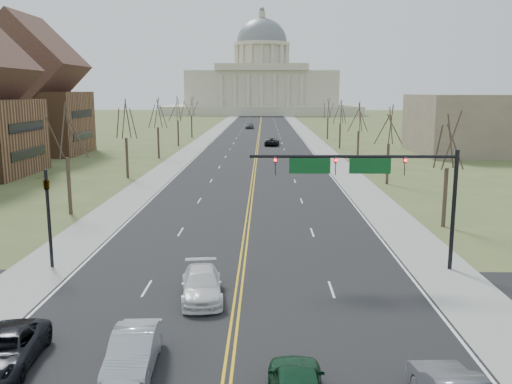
{
  "coord_description": "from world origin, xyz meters",
  "views": [
    {
      "loc": [
        1.36,
        -17.76,
        10.49
      ],
      "look_at": [
        0.73,
        22.61,
        3.0
      ],
      "focal_mm": 38.0,
      "sensor_mm": 36.0,
      "label": 1
    }
  ],
  "objects_px": {
    "signal_mast": "(369,174)",
    "car_far_nb": "(272,142)",
    "car_far_sb": "(250,126)",
    "car_sb_inner_lead": "(133,351)",
    "car_sb_inner_second": "(202,285)",
    "car_sb_outer_lead": "(5,350)",
    "signal_left": "(48,208)"
  },
  "relations": [
    {
      "from": "signal_mast",
      "to": "car_far_nb",
      "type": "relative_size",
      "value": 2.21
    },
    {
      "from": "signal_mast",
      "to": "car_far_sb",
      "type": "height_order",
      "value": "signal_mast"
    },
    {
      "from": "car_sb_outer_lead",
      "to": "signal_mast",
      "type": "bearing_deg",
      "value": 32.28
    },
    {
      "from": "signal_left",
      "to": "car_sb_outer_lead",
      "type": "xyz_separation_m",
      "value": [
        2.89,
        -12.05,
        -3.01
      ]
    },
    {
      "from": "signal_mast",
      "to": "car_sb_inner_lead",
      "type": "xyz_separation_m",
      "value": [
        -11.05,
        -12.21,
        -4.98
      ]
    },
    {
      "from": "signal_left",
      "to": "car_sb_inner_lead",
      "type": "bearing_deg",
      "value": -57.12
    },
    {
      "from": "signal_mast",
      "to": "car_sb_outer_lead",
      "type": "height_order",
      "value": "signal_mast"
    },
    {
      "from": "car_sb_inner_lead",
      "to": "signal_left",
      "type": "bearing_deg",
      "value": 120.01
    },
    {
      "from": "car_far_sb",
      "to": "car_sb_outer_lead",
      "type": "bearing_deg",
      "value": -85.82
    },
    {
      "from": "signal_left",
      "to": "car_sb_inner_second",
      "type": "xyz_separation_m",
      "value": [
        9.65,
        -4.85,
        -2.97
      ]
    },
    {
      "from": "car_sb_inner_lead",
      "to": "car_far_sb",
      "type": "bearing_deg",
      "value": 86.83
    },
    {
      "from": "signal_mast",
      "to": "car_sb_outer_lead",
      "type": "distance_m",
      "value": 20.7
    },
    {
      "from": "car_far_nb",
      "to": "car_sb_inner_second",
      "type": "bearing_deg",
      "value": 93.35
    },
    {
      "from": "car_sb_outer_lead",
      "to": "car_far_nb",
      "type": "height_order",
      "value": "car_far_nb"
    },
    {
      "from": "car_sb_outer_lead",
      "to": "car_sb_inner_second",
      "type": "bearing_deg",
      "value": 42.21
    },
    {
      "from": "car_sb_outer_lead",
      "to": "car_far_nb",
      "type": "xyz_separation_m",
      "value": [
        11.49,
        87.67,
        0.07
      ]
    },
    {
      "from": "signal_mast",
      "to": "car_sb_inner_lead",
      "type": "distance_m",
      "value": 17.21
    },
    {
      "from": "signal_left",
      "to": "car_far_nb",
      "type": "xyz_separation_m",
      "value": [
        14.38,
        75.62,
        -2.94
      ]
    },
    {
      "from": "signal_left",
      "to": "car_far_sb",
      "type": "distance_m",
      "value": 125.61
    },
    {
      "from": "car_far_nb",
      "to": "car_far_sb",
      "type": "xyz_separation_m",
      "value": [
        -5.76,
        49.66,
        0.07
      ]
    },
    {
      "from": "signal_mast",
      "to": "car_sb_inner_lead",
      "type": "height_order",
      "value": "signal_mast"
    },
    {
      "from": "car_sb_inner_lead",
      "to": "car_far_nb",
      "type": "relative_size",
      "value": 0.85
    },
    {
      "from": "car_sb_outer_lead",
      "to": "signal_left",
      "type": "bearing_deg",
      "value": 98.88
    },
    {
      "from": "car_sb_outer_lead",
      "to": "car_sb_inner_lead",
      "type": "bearing_deg",
      "value": -6.47
    },
    {
      "from": "car_sb_inner_lead",
      "to": "car_sb_outer_lead",
      "type": "bearing_deg",
      "value": 175.27
    },
    {
      "from": "car_sb_inner_lead",
      "to": "car_sb_inner_second",
      "type": "distance_m",
      "value": 7.58
    },
    {
      "from": "signal_mast",
      "to": "car_far_sb",
      "type": "bearing_deg",
      "value": 94.71
    },
    {
      "from": "car_sb_inner_second",
      "to": "car_far_nb",
      "type": "relative_size",
      "value": 0.91
    },
    {
      "from": "car_sb_inner_second",
      "to": "signal_mast",
      "type": "bearing_deg",
      "value": 20.12
    },
    {
      "from": "car_sb_inner_lead",
      "to": "car_far_sb",
      "type": "distance_m",
      "value": 137.5
    },
    {
      "from": "car_sb_inner_second",
      "to": "car_far_nb",
      "type": "distance_m",
      "value": 80.6
    },
    {
      "from": "car_sb_inner_second",
      "to": "car_sb_outer_lead",
      "type": "bearing_deg",
      "value": -140.6
    }
  ]
}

